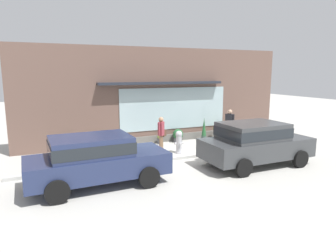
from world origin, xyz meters
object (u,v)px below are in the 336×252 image
potted_plant_low_front (228,132)px  fire_hydrant (179,142)px  pedestrian_passerby (230,123)px  parked_car_navy (95,158)px  potted_plant_doorstep (178,135)px  potted_plant_near_hydrant (70,148)px  potted_plant_corner_tall (108,144)px  pedestrian_with_handbag (161,132)px  potted_plant_trailing_edge (160,139)px  parked_car_dark_gray (255,141)px  potted_plant_window_center (217,130)px  potted_plant_by_entrance (204,130)px

potted_plant_low_front → fire_hydrant: bearing=-154.1°
pedestrian_passerby → parked_car_navy: pedestrian_passerby is taller
pedestrian_passerby → parked_car_navy: (-7.43, -3.48, -0.07)m
parked_car_navy → potted_plant_low_front: parked_car_navy is taller
potted_plant_doorstep → potted_plant_near_hydrant: (-5.33, -0.34, -0.05)m
pedestrian_passerby → parked_car_navy: bearing=-95.4°
potted_plant_corner_tall → pedestrian_with_handbag: bearing=-33.5°
potted_plant_trailing_edge → potted_plant_near_hydrant: bearing=-175.4°
fire_hydrant → parked_car_dark_gray: bearing=-55.5°
parked_car_dark_gray → potted_plant_doorstep: (-1.01, 4.66, -0.59)m
fire_hydrant → potted_plant_near_hydrant: size_ratio=1.80×
pedestrian_with_handbag → potted_plant_low_front: pedestrian_with_handbag is taller
fire_hydrant → potted_plant_corner_tall: bearing=148.2°
fire_hydrant → potted_plant_corner_tall: 3.28m
potted_plant_doorstep → pedestrian_passerby: bearing=-20.6°
potted_plant_trailing_edge → parked_car_navy: bearing=-131.8°
parked_car_navy → potted_plant_doorstep: size_ratio=6.47×
potted_plant_trailing_edge → potted_plant_near_hydrant: potted_plant_near_hydrant is taller
fire_hydrant → potted_plant_near_hydrant: bearing=160.5°
fire_hydrant → potted_plant_corner_tall: fire_hydrant is taller
parked_car_navy → potted_plant_trailing_edge: (3.96, 4.43, -0.66)m
potted_plant_corner_tall → potted_plant_low_front: potted_plant_corner_tall is taller
pedestrian_with_handbag → potted_plant_window_center: pedestrian_with_handbag is taller
potted_plant_window_center → fire_hydrant: bearing=-150.9°
fire_hydrant → potted_plant_low_front: bearing=25.9°
parked_car_dark_gray → potted_plant_near_hydrant: size_ratio=7.65×
pedestrian_with_handbag → pedestrian_passerby: size_ratio=0.97×
potted_plant_by_entrance → fire_hydrant: bearing=-142.9°
potted_plant_window_center → potted_plant_doorstep: bearing=175.2°
parked_car_dark_gray → potted_plant_trailing_edge: size_ratio=8.48×
parked_car_navy → potted_plant_window_center: (7.20, 4.23, -0.45)m
potted_plant_corner_tall → potted_plant_window_center: (5.89, 0.01, 0.18)m
fire_hydrant → potted_plant_low_front: (3.94, 1.91, -0.23)m
potted_plant_corner_tall → potted_plant_by_entrance: size_ratio=0.49×
potted_plant_doorstep → potted_plant_window_center: (2.24, -0.19, 0.12)m
potted_plant_by_entrance → potted_plant_trailing_edge: potted_plant_by_entrance is taller
potted_plant_low_front → potted_plant_doorstep: bearing=179.9°
pedestrian_with_handbag → pedestrian_passerby: (4.04, 0.64, 0.06)m
potted_plant_corner_tall → potted_plant_doorstep: 3.65m
parked_car_dark_gray → potted_plant_corner_tall: bearing=136.0°
parked_car_dark_gray → potted_plant_by_entrance: parked_car_dark_gray is taller
pedestrian_with_handbag → pedestrian_passerby: bearing=-32.4°
parked_car_navy → potted_plant_near_hydrant: bearing=93.1°
potted_plant_trailing_edge → potted_plant_doorstep: bearing=-0.9°
pedestrian_passerby → potted_plant_low_front: (0.59, 0.93, -0.69)m
parked_car_navy → potted_plant_by_entrance: parked_car_navy is taller
pedestrian_with_handbag → potted_plant_near_hydrant: bearing=120.4°
potted_plant_doorstep → parked_car_navy: bearing=-138.3°
potted_plant_by_entrance → pedestrian_passerby: bearing=-35.3°
potted_plant_low_front → potted_plant_near_hydrant: potted_plant_near_hydrant is taller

